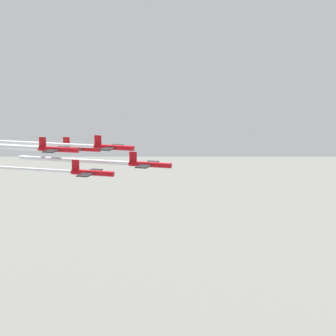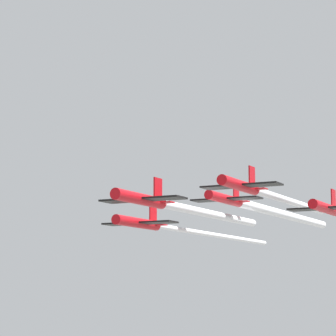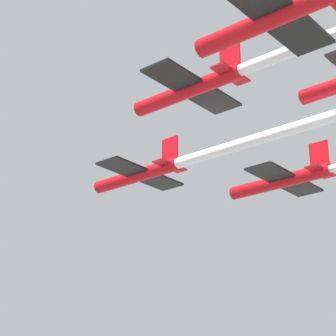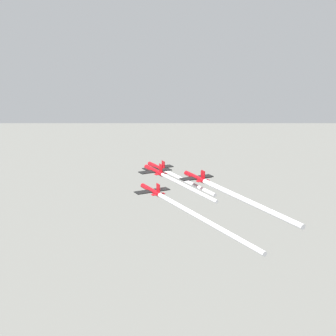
# 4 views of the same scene
# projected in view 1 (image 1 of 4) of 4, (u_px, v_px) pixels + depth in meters

# --- Properties ---
(jet_0) EXTENTS (10.88, 10.41, 3.63)m
(jet_0) POSITION_uv_depth(u_px,v_px,m) (149.00, 164.00, 194.54)
(jet_0) COLOR #B20C14
(jet_1) EXTENTS (10.88, 10.41, 3.63)m
(jet_1) POSITION_uv_depth(u_px,v_px,m) (112.00, 147.00, 204.42)
(jet_1) COLOR #B20C14
(jet_2) EXTENTS (10.88, 10.41, 3.63)m
(jet_2) POSITION_uv_depth(u_px,v_px,m) (91.00, 173.00, 191.64)
(jet_2) COLOR #B20C14
(jet_3) EXTENTS (10.88, 10.41, 3.63)m
(jet_3) POSITION_uv_depth(u_px,v_px,m) (80.00, 148.00, 215.13)
(jet_3) COLOR #B20C14
(jet_4) EXTENTS (10.88, 10.41, 3.63)m
(jet_4) POSITION_uv_depth(u_px,v_px,m) (57.00, 149.00, 201.26)
(jet_4) COLOR #B20C14
(smoke_trail_0) EXTENTS (29.88, 5.63, 1.05)m
(smoke_trail_0) POSITION_uv_depth(u_px,v_px,m) (73.00, 160.00, 200.43)
(smoke_trail_0) COLOR white
(smoke_trail_1) EXTENTS (29.90, 5.53, 0.95)m
(smoke_trail_1) POSITION_uv_depth(u_px,v_px,m) (42.00, 144.00, 210.31)
(smoke_trail_1) COLOR white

